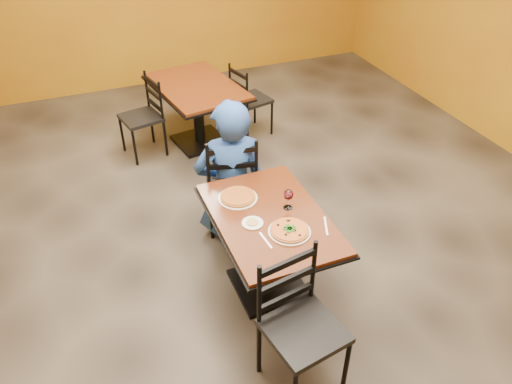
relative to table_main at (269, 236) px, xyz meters
name	(u,v)px	position (x,y,z in m)	size (l,w,h in m)	color
floor	(247,249)	(0.00, 0.50, -0.56)	(7.00, 8.00, 0.01)	black
table_main	(269,236)	(0.00, 0.00, 0.00)	(0.83, 1.23, 0.75)	#5A1F0E
table_second	(197,100)	(0.17, 2.51, 0.00)	(1.05, 1.39, 0.75)	#5A1F0E
chair_main_near	(304,332)	(-0.14, -0.89, -0.05)	(0.46, 0.46, 1.02)	black
chair_main_far	(231,179)	(0.01, 0.92, -0.05)	(0.46, 0.46, 1.01)	black
chair_second_left	(141,118)	(-0.51, 2.51, -0.10)	(0.41, 0.41, 0.92)	black
chair_second_right	(251,100)	(0.84, 2.51, -0.11)	(0.40, 0.40, 0.89)	black
diner	(231,170)	(-0.02, 0.82, 0.12)	(0.65, 0.43, 1.35)	#1A4B92
plate_main	(289,232)	(0.06, -0.22, 0.20)	(0.31, 0.31, 0.01)	white
pizza_main	(290,230)	(0.06, -0.22, 0.21)	(0.28, 0.28, 0.02)	#9C0B0C
plate_far	(238,198)	(-0.15, 0.30, 0.20)	(0.31, 0.31, 0.01)	white
pizza_far	(238,196)	(-0.15, 0.30, 0.21)	(0.28, 0.28, 0.02)	#B96D23
side_plate	(253,223)	(-0.15, -0.03, 0.20)	(0.16, 0.16, 0.01)	white
dip	(253,222)	(-0.15, -0.03, 0.21)	(0.09, 0.09, 0.01)	tan
wine_glass	(288,198)	(0.17, 0.05, 0.28)	(0.08, 0.08, 0.18)	white
fork	(266,240)	(-0.14, -0.24, 0.20)	(0.01, 0.19, 0.00)	silver
knife	(326,226)	(0.34, -0.26, 0.20)	(0.01, 0.21, 0.00)	silver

